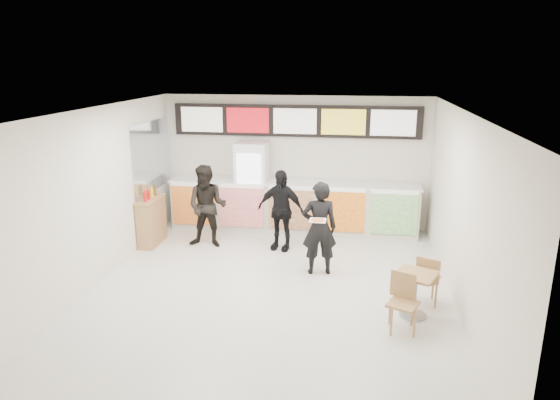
% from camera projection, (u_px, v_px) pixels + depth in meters
% --- Properties ---
extents(floor, '(7.00, 7.00, 0.00)m').
position_uv_depth(floor, '(270.00, 290.00, 8.44)').
color(floor, beige).
rests_on(floor, ground).
extents(ceiling, '(7.00, 7.00, 0.00)m').
position_uv_depth(ceiling, '(269.00, 111.00, 7.63)').
color(ceiling, white).
rests_on(ceiling, wall_back).
extents(wall_back, '(6.00, 0.00, 6.00)m').
position_uv_depth(wall_back, '(295.00, 162.00, 11.36)').
color(wall_back, silver).
rests_on(wall_back, floor).
extents(wall_left, '(0.00, 7.00, 7.00)m').
position_uv_depth(wall_left, '(95.00, 197.00, 8.47)').
color(wall_left, silver).
rests_on(wall_left, floor).
extents(wall_right, '(0.00, 7.00, 7.00)m').
position_uv_depth(wall_right, '(463.00, 213.00, 7.60)').
color(wall_right, silver).
rests_on(wall_right, floor).
extents(service_counter, '(5.56, 0.77, 1.14)m').
position_uv_depth(service_counter, '(293.00, 206.00, 11.23)').
color(service_counter, silver).
rests_on(service_counter, floor).
extents(menu_board, '(5.50, 0.14, 0.70)m').
position_uv_depth(menu_board, '(295.00, 121.00, 11.02)').
color(menu_board, black).
rests_on(menu_board, wall_back).
extents(drinks_fridge, '(0.70, 0.67, 2.00)m').
position_uv_depth(drinks_fridge, '(252.00, 186.00, 11.26)').
color(drinks_fridge, white).
rests_on(drinks_fridge, floor).
extents(mirror_panel, '(0.01, 2.00, 1.50)m').
position_uv_depth(mirror_panel, '(152.00, 156.00, 10.73)').
color(mirror_panel, '#B2B7BF').
rests_on(mirror_panel, wall_left).
extents(customer_main, '(0.69, 0.52, 1.72)m').
position_uv_depth(customer_main, '(319.00, 228.00, 8.89)').
color(customer_main, black).
rests_on(customer_main, floor).
extents(customer_left, '(0.84, 0.65, 1.72)m').
position_uv_depth(customer_left, '(207.00, 206.00, 10.20)').
color(customer_left, black).
rests_on(customer_left, floor).
extents(customer_mid, '(1.04, 0.61, 1.66)m').
position_uv_depth(customer_mid, '(280.00, 210.00, 10.06)').
color(customer_mid, black).
rests_on(customer_mid, floor).
extents(pizza_slice, '(0.36, 0.36, 0.02)m').
position_uv_depth(pizza_slice, '(318.00, 220.00, 8.38)').
color(pizza_slice, beige).
rests_on(pizza_slice, customer_main).
extents(cafe_table, '(0.94, 1.45, 0.83)m').
position_uv_depth(cafe_table, '(415.00, 287.00, 7.46)').
color(cafe_table, '#AC894E').
rests_on(cafe_table, floor).
extents(condiment_ledge, '(0.36, 0.88, 1.18)m').
position_uv_depth(condiment_ledge, '(151.00, 221.00, 10.43)').
color(condiment_ledge, '#AC894E').
rests_on(condiment_ledge, floor).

